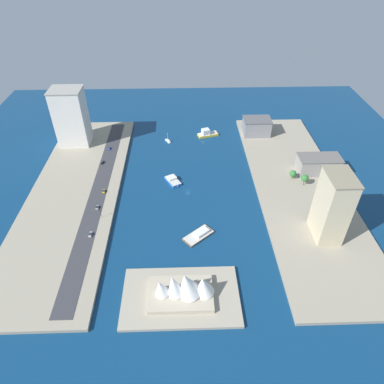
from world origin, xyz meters
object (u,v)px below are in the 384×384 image
Objects in this scene: van_white at (90,234)px; opera_landmark at (184,288)px; sedan_silver at (97,207)px; suv_black at (102,162)px; ferry_yellow_fast at (207,133)px; traffic_light_waterfront at (101,212)px; office_block_beige at (332,207)px; sailboat_small_white at (168,141)px; carpark_squat_concrete at (318,164)px; hatchback_blue at (109,148)px; warehouse_low_gray at (257,126)px; hotel_broad_white at (71,117)px; barge_flat_brown at (199,234)px; taxi_yellow_cab at (104,191)px; catamaran_blue at (173,180)px.

van_white is 0.12× the size of opera_landmark.
opera_landmark reaches higher than van_white.
sedan_silver reaches higher than suv_black.
van_white is at bearing 57.67° from ferry_yellow_fast.
traffic_light_waterfront is (85.36, 122.86, 4.16)m from ferry_yellow_fast.
ferry_yellow_fast is 5.17× the size of sedan_silver.
office_block_beige is 11.31× the size of sedan_silver.
sailboat_small_white is at bearing -112.26° from traffic_light_waterfront.
opera_landmark is at bearing 46.23° from carpark_squat_concrete.
office_block_beige is 11.27× the size of hatchback_blue.
warehouse_low_gray is 181.13m from traffic_light_waterfront.
van_white is 19.49m from traffic_light_waterfront.
carpark_squat_concrete is 193.03m from van_white.
ferry_yellow_fast is 193.45m from opera_landmark.
carpark_squat_concrete is 8.23× the size of hatchback_blue.
hotel_broad_white is 10.53× the size of suv_black.
taxi_yellow_cab is (73.75, -48.35, 2.22)m from barge_flat_brown.
catamaran_blue is 4.06× the size of taxi_yellow_cab.
sailboat_small_white is at bearing -24.84° from carpark_squat_concrete.
catamaran_blue is 114.13m from opera_landmark.
van_white is 48.21m from taxi_yellow_cab.
traffic_light_waterfront is (156.13, -22.06, -20.10)m from office_block_beige.
sailboat_small_white is 2.21× the size of van_white.
hatchback_blue reaches higher than catamaran_blue.
suv_black is 0.13× the size of opera_landmark.
suv_black is 157.20m from opera_landmark.
office_block_beige is 162.12m from van_white.
suv_black is 1.13× the size of taxi_yellow_cab.
sedan_silver is 19.95m from taxi_yellow_cab.
catamaran_blue is (19.13, -63.75, 0.39)m from barge_flat_brown.
suv_black is (82.14, -90.34, 2.22)m from barge_flat_brown.
taxi_yellow_cab is at bearing 95.15° from hatchback_blue.
taxi_yellow_cab is at bearing 7.28° from carpark_squat_concrete.
barge_flat_brown is (14.88, 141.72, -1.52)m from ferry_yellow_fast.
sailboat_small_white is 1.97× the size of suv_black.
warehouse_low_gray is at bearing -111.69° from opera_landmark.
catamaran_blue is 68.40m from traffic_light_waterfront.
warehouse_low_gray is (40.44, -68.76, 0.78)m from carpark_squat_concrete.
office_block_beige reaches higher than opera_landmark.
ferry_yellow_fast reaches higher than suv_black.
traffic_light_waterfront reaches higher than van_white.
ferry_yellow_fast reaches higher than catamaran_blue.
catamaran_blue is at bearing 145.66° from hotel_broad_white.
barge_flat_brown is at bearing 84.01° from ferry_yellow_fast.
ferry_yellow_fast is at bearing -95.99° from barge_flat_brown.
opera_landmark is (-59.23, 68.69, 2.61)m from traffic_light_waterfront.
carpark_squat_concrete is (-89.78, 70.57, 7.17)m from ferry_yellow_fast.
carpark_squat_concrete is 0.94× the size of opera_landmark.
catamaran_blue is at bearing 140.34° from hatchback_blue.
suv_black is at bearing -5.87° from carpark_squat_concrete.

